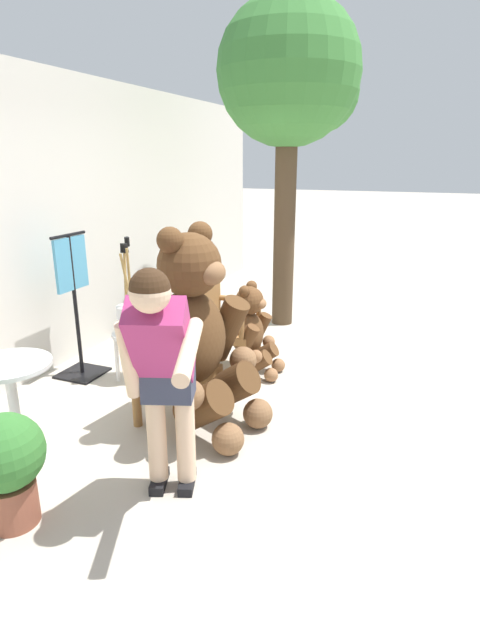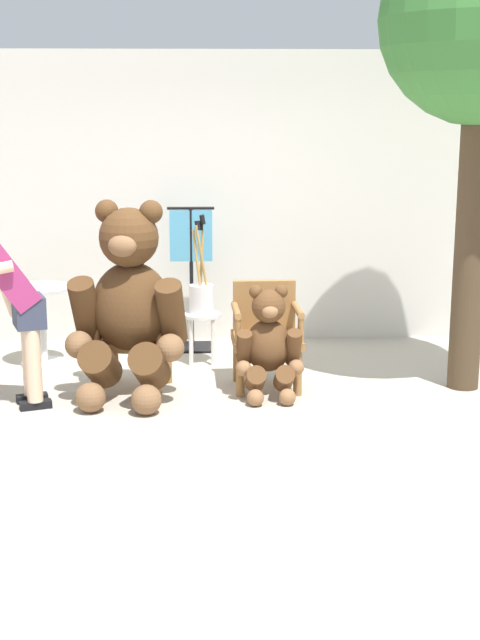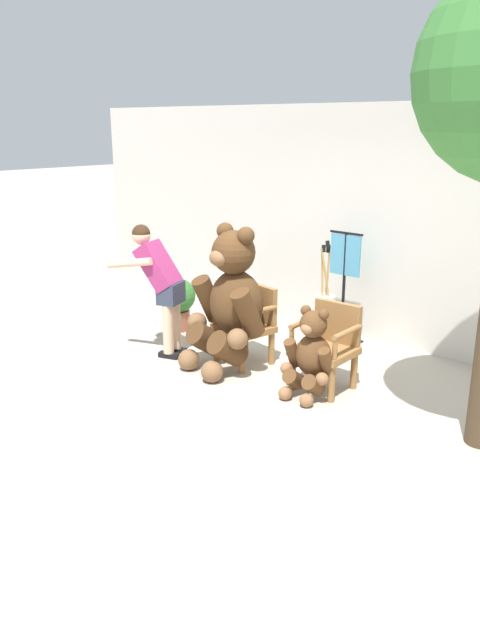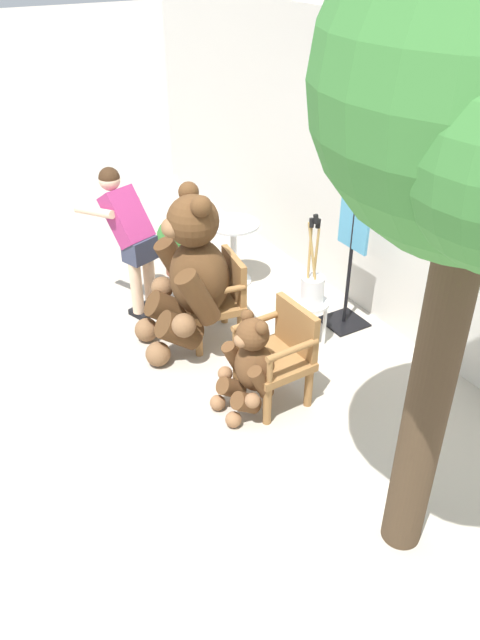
# 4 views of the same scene
# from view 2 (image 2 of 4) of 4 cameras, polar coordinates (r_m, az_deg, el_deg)

# --- Properties ---
(ground_plane) EXTENTS (60.00, 60.00, 0.00)m
(ground_plane) POSITION_cam_2_polar(r_m,az_deg,el_deg) (6.74, -2.57, -6.10)
(ground_plane) COLOR #B2A899
(back_wall) EXTENTS (10.00, 0.16, 2.80)m
(back_wall) POSITION_cam_2_polar(r_m,az_deg,el_deg) (8.80, -2.46, 7.79)
(back_wall) COLOR beige
(back_wall) RESTS_ON ground
(wooden_chair_left) EXTENTS (0.63, 0.60, 0.86)m
(wooden_chair_left) POSITION_cam_2_polar(r_m,az_deg,el_deg) (7.34, -6.68, -0.82)
(wooden_chair_left) COLOR olive
(wooden_chair_left) RESTS_ON ground
(wooden_chair_right) EXTENTS (0.58, 0.54, 0.86)m
(wooden_chair_right) POSITION_cam_2_polar(r_m,az_deg,el_deg) (7.32, 1.68, -0.76)
(wooden_chair_right) COLOR olive
(wooden_chair_right) RESTS_ON ground
(teddy_bear_large) EXTENTS (0.96, 0.95, 1.57)m
(teddy_bear_large) POSITION_cam_2_polar(r_m,az_deg,el_deg) (7.02, -7.11, 1.08)
(teddy_bear_large) COLOR #4C3019
(teddy_bear_large) RESTS_ON ground
(teddy_bear_small) EXTENTS (0.54, 0.52, 0.90)m
(teddy_bear_small) POSITION_cam_2_polar(r_m,az_deg,el_deg) (7.05, 1.85, -1.49)
(teddy_bear_small) COLOR brown
(teddy_bear_small) RESTS_ON ground
(person_visitor) EXTENTS (0.75, 0.65, 1.50)m
(person_visitor) POSITION_cam_2_polar(r_m,az_deg,el_deg) (6.90, -14.51, 1.66)
(person_visitor) COLOR black
(person_visitor) RESTS_ON ground
(white_stool) EXTENTS (0.34, 0.34, 0.46)m
(white_stool) POSITION_cam_2_polar(r_m,az_deg,el_deg) (8.03, -2.45, -0.30)
(white_stool) COLOR white
(white_stool) RESTS_ON ground
(brush_bucket) EXTENTS (0.22, 0.22, 0.89)m
(brush_bucket) POSITION_cam_2_polar(r_m,az_deg,el_deg) (7.97, -2.48, 1.67)
(brush_bucket) COLOR white
(brush_bucket) RESTS_ON white_stool
(round_side_table) EXTENTS (0.56, 0.56, 0.72)m
(round_side_table) POSITION_cam_2_polar(r_m,az_deg,el_deg) (8.13, -12.56, 0.23)
(round_side_table) COLOR silver
(round_side_table) RESTS_ON ground
(clothing_display_stand) EXTENTS (0.44, 0.40, 1.36)m
(clothing_display_stand) POSITION_cam_2_polar(r_m,az_deg,el_deg) (8.46, -3.13, 2.91)
(clothing_display_stand) COLOR black
(clothing_display_stand) RESTS_ON ground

